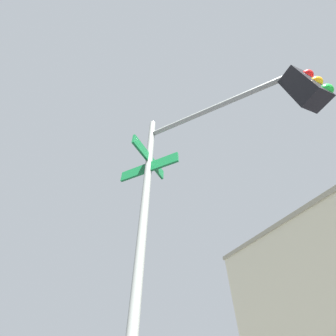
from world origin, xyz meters
name	(u,v)px	position (x,y,z in m)	size (l,w,h in m)	color
traffic_signal_near	(220,152)	(-5.99, -6.45, 3.77)	(2.46, 2.33, 5.31)	slate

